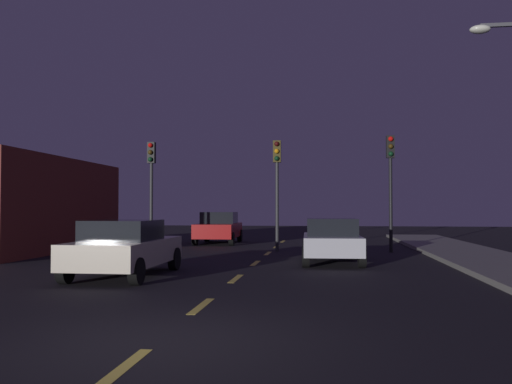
{
  "coord_description": "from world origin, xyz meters",
  "views": [
    {
      "loc": [
        2.22,
        -6.92,
        1.77
      ],
      "look_at": [
        -0.71,
        15.89,
        2.47
      ],
      "focal_mm": 37.56,
      "sensor_mm": 36.0,
      "label": 1
    }
  ],
  "objects_px": {
    "car_oncoming_far": "(219,228)",
    "traffic_signal_right": "(391,170)",
    "car_adjacent_lane": "(125,247)",
    "car_stopped_ahead": "(332,240)",
    "traffic_signal_left": "(151,174)",
    "traffic_signal_center": "(277,173)"
  },
  "relations": [
    {
      "from": "traffic_signal_left",
      "to": "traffic_signal_center",
      "type": "distance_m",
      "value": 5.38
    },
    {
      "from": "car_oncoming_far",
      "to": "traffic_signal_center",
      "type": "bearing_deg",
      "value": -53.9
    },
    {
      "from": "traffic_signal_right",
      "to": "car_stopped_ahead",
      "type": "height_order",
      "value": "traffic_signal_right"
    },
    {
      "from": "car_stopped_ahead",
      "to": "car_oncoming_far",
      "type": "relative_size",
      "value": 0.93
    },
    {
      "from": "traffic_signal_right",
      "to": "car_stopped_ahead",
      "type": "distance_m",
      "value": 5.69
    },
    {
      "from": "traffic_signal_center",
      "to": "car_oncoming_far",
      "type": "xyz_separation_m",
      "value": [
        -3.37,
        4.62,
        -2.43
      ]
    },
    {
      "from": "traffic_signal_right",
      "to": "car_stopped_ahead",
      "type": "relative_size",
      "value": 1.19
    },
    {
      "from": "traffic_signal_left",
      "to": "car_adjacent_lane",
      "type": "distance_m",
      "value": 9.22
    },
    {
      "from": "car_oncoming_far",
      "to": "traffic_signal_right",
      "type": "bearing_deg",
      "value": -30.16
    },
    {
      "from": "traffic_signal_center",
      "to": "car_adjacent_lane",
      "type": "distance_m",
      "value": 9.51
    },
    {
      "from": "traffic_signal_left",
      "to": "car_stopped_ahead",
      "type": "distance_m",
      "value": 9.12
    },
    {
      "from": "car_adjacent_lane",
      "to": "car_oncoming_far",
      "type": "relative_size",
      "value": 0.99
    },
    {
      "from": "traffic_signal_right",
      "to": "traffic_signal_left",
      "type": "bearing_deg",
      "value": -180.0
    },
    {
      "from": "traffic_signal_left",
      "to": "car_oncoming_far",
      "type": "relative_size",
      "value": 1.08
    },
    {
      "from": "traffic_signal_center",
      "to": "car_oncoming_far",
      "type": "relative_size",
      "value": 1.08
    },
    {
      "from": "traffic_signal_right",
      "to": "car_oncoming_far",
      "type": "distance_m",
      "value": 9.54
    },
    {
      "from": "car_stopped_ahead",
      "to": "car_oncoming_far",
      "type": "distance_m",
      "value": 10.65
    },
    {
      "from": "car_oncoming_far",
      "to": "car_adjacent_lane",
      "type": "bearing_deg",
      "value": -89.32
    },
    {
      "from": "traffic_signal_left",
      "to": "car_adjacent_lane",
      "type": "relative_size",
      "value": 1.09
    },
    {
      "from": "car_oncoming_far",
      "to": "traffic_signal_left",
      "type": "bearing_deg",
      "value": -113.49
    },
    {
      "from": "car_adjacent_lane",
      "to": "traffic_signal_right",
      "type": "bearing_deg",
      "value": 47.83
    },
    {
      "from": "car_adjacent_lane",
      "to": "car_oncoming_far",
      "type": "xyz_separation_m",
      "value": [
        -0.16,
        13.23,
        0.04
      ]
    }
  ]
}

